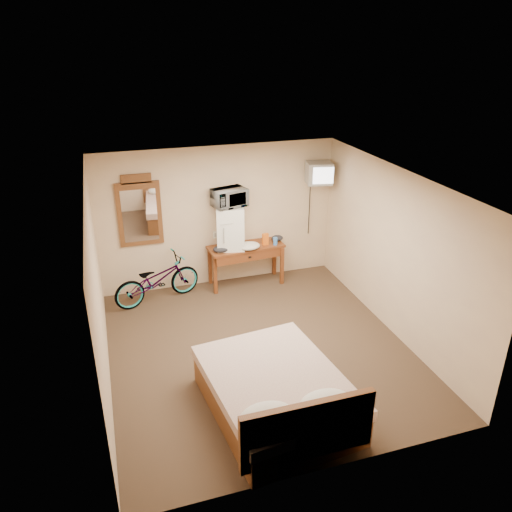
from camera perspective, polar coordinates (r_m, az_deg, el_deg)
name	(u,v)px	position (r m, az deg, el deg)	size (l,w,h in m)	color
room	(259,272)	(6.76, 0.33, -1.79)	(4.60, 4.64, 2.50)	#493524
desk	(246,253)	(8.86, -1.10, 0.38)	(1.37, 0.62, 0.75)	brown
mini_fridge	(230,227)	(8.63, -2.99, 3.29)	(0.55, 0.53, 0.76)	white
microwave	(229,198)	(8.46, -3.07, 6.68)	(0.55, 0.38, 0.31)	white
snack_bag	(265,239)	(8.85, 1.08, 1.94)	(0.10, 0.06, 0.21)	orange
blue_cup	(275,241)	(8.87, 2.22, 1.71)	(0.08, 0.08, 0.14)	#407FDA
cloth_cream	(249,246)	(8.68, -0.83, 1.16)	(0.40, 0.31, 0.12)	beige
cloth_dark_a	(221,249)	(8.60, -3.99, 0.81)	(0.28, 0.21, 0.11)	black
cloth_dark_b	(277,238)	(9.05, 2.44, 2.06)	(0.22, 0.18, 0.10)	black
crt_television	(319,173)	(8.89, 7.20, 9.40)	(0.49, 0.59, 0.38)	black
wall_mirror	(139,212)	(8.51, -13.18, 4.96)	(0.73, 0.04, 1.23)	brown
bicycle	(157,280)	(8.58, -11.24, -2.68)	(0.53, 1.51, 0.79)	black
bed	(278,395)	(6.13, 2.49, -15.60)	(1.68, 2.11, 0.90)	brown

